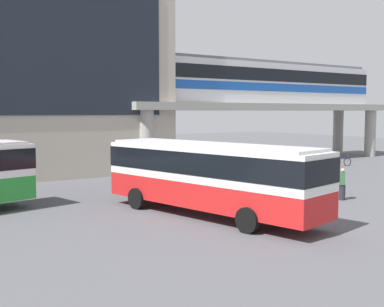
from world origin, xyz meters
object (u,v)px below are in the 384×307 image
object	(u,v)px
train	(269,82)
bus_main	(209,171)
bicycle_orange	(223,167)
pedestrian_walking_across	(342,185)
bicycle_green	(252,164)
bicycle_brown	(302,161)
bicycle_blue	(342,162)
bicycle_black	(279,163)

from	to	relation	value
train	bus_main	world-z (taller)	train
bus_main	bicycle_orange	distance (m)	16.14
bus_main	pedestrian_walking_across	bearing A→B (deg)	-4.53
bicycle_green	bicycle_orange	bearing A→B (deg)	179.36
bicycle_orange	bicycle_brown	world-z (taller)	same
bicycle_brown	pedestrian_walking_across	distance (m)	16.61
train	bicycle_green	xyz separation A→B (m)	(-5.33, -3.99, -6.94)
bicycle_green	bicycle_blue	xyz separation A→B (m)	(7.70, -2.63, 0.00)
bicycle_black	pedestrian_walking_across	size ratio (longest dim) A/B	1.07
bicycle_blue	bicycle_green	bearing A→B (deg)	161.17
bicycle_green	bicycle_brown	xyz separation A→B (m)	(5.48, -0.16, 0.00)
bicycle_blue	bicycle_orange	bearing A→B (deg)	165.93
bicycle_green	bicycle_blue	size ratio (longest dim) A/B	0.98
bus_main	bicycle_blue	xyz separation A→B (m)	(20.73, 9.81, -1.63)
bicycle_black	pedestrian_walking_across	bearing A→B (deg)	-120.43
bicycle_green	bicycle_black	xyz separation A→B (m)	(2.47, -0.43, 0.00)
train	bicycle_green	world-z (taller)	train
bicycle_black	bicycle_brown	bearing A→B (deg)	5.07
bicycle_green	bicycle_orange	distance (m)	2.91
bicycle_orange	bicycle_blue	size ratio (longest dim) A/B	1.02
train	bicycle_brown	size ratio (longest dim) A/B	13.49
pedestrian_walking_across	train	bearing A→B (deg)	58.89
train	bicycle_blue	size ratio (longest dim) A/B	13.79
pedestrian_walking_across	bus_main	bearing A→B (deg)	175.47
bicycle_green	bicycle_orange	xyz separation A→B (m)	(-2.91, 0.03, 0.00)
bicycle_black	bicycle_brown	size ratio (longest dim) A/B	1.00
bicycle_black	bicycle_green	bearing A→B (deg)	170.14
bicycle_black	pedestrian_walking_across	xyz separation A→B (m)	(-7.43, -12.64, 0.42)
bus_main	bicycle_green	distance (m)	18.08
bicycle_orange	bicycle_blue	bearing A→B (deg)	-14.07
bicycle_orange	pedestrian_walking_across	distance (m)	13.27
bus_main	pedestrian_walking_across	size ratio (longest dim) A/B	6.78
bus_main	bicycle_black	bearing A→B (deg)	37.76
bicycle_green	bicycle_blue	world-z (taller)	same
bicycle_orange	bicycle_black	xyz separation A→B (m)	(5.37, -0.46, 0.00)
bicycle_orange	bus_main	bearing A→B (deg)	-129.08
bicycle_green	bicycle_blue	bearing A→B (deg)	-18.83
bicycle_brown	bicycle_black	bearing A→B (deg)	-174.93
bicycle_brown	bus_main	bearing A→B (deg)	-146.46
bicycle_blue	train	bearing A→B (deg)	109.65
bus_main	bicycle_brown	world-z (taller)	bus_main
train	bicycle_black	bearing A→B (deg)	-123.00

